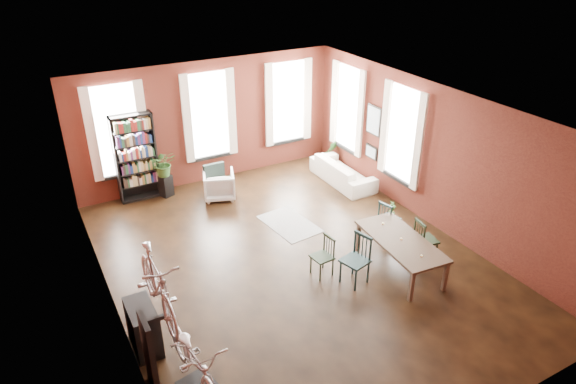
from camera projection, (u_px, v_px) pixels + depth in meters
room at (290, 153)px, 10.07m from camera, size 9.00×9.04×3.22m
dining_table at (399, 254)px, 10.11m from camera, size 1.07×2.06×0.68m
dining_chair_a at (355, 261)px, 9.65m from camera, size 0.56×0.56×0.99m
dining_chair_b at (322, 257)px, 9.92m from camera, size 0.41×0.41×0.82m
dining_chair_c at (426, 240)px, 10.38m from camera, size 0.48×0.48×0.90m
dining_chair_d at (389, 219)px, 11.17m from camera, size 0.48×0.48×0.85m
bookshelf at (136, 158)px, 12.45m from camera, size 1.00×0.32×2.20m
white_armchair at (219, 184)px, 12.79m from camera, size 0.94×0.91×0.77m
cream_sofa at (343, 168)px, 13.57m from camera, size 0.61×2.08×0.81m
striped_rug at (289, 224)px, 11.80m from camera, size 1.07×1.55×0.01m
bike_wall_rack at (149, 355)px, 7.31m from camera, size 0.16×0.60×1.30m
console_table at (143, 327)px, 8.18m from camera, size 0.40×0.80×0.80m
plant_stand at (166, 185)px, 12.94m from camera, size 0.37×0.37×0.56m
plant_by_sofa at (330, 159)px, 14.72m from camera, size 0.63×0.82×0.33m
plant_small at (392, 214)px, 12.04m from camera, size 0.41×0.47×0.15m
bicycle_floor at (192, 337)px, 7.07m from camera, size 0.67×0.98×1.81m
bicycle_hung at (154, 265)px, 6.74m from camera, size 0.47×1.00×1.66m
plant_on_stand at (164, 166)px, 12.68m from camera, size 0.71×0.76×0.52m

